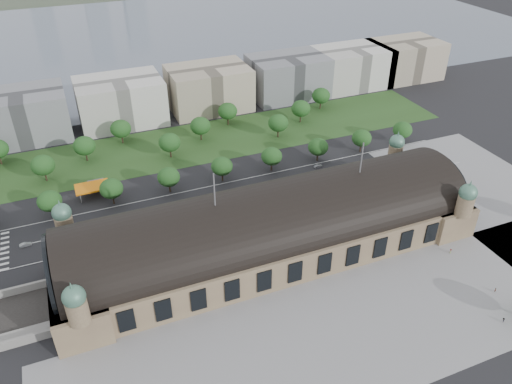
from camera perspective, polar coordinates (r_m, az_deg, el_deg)
name	(u,v)px	position (r m, az deg, el deg)	size (l,w,h in m)	color
ground	(270,251)	(184.03, 1.62, -6.73)	(900.00, 900.00, 0.00)	black
station	(270,228)	(177.64, 1.67, -4.18)	(150.00, 48.40, 44.30)	#8E7A58
plaza_south	(358,329)	(160.43, 11.60, -15.04)	(190.00, 48.00, 0.12)	gray
plaza_east	(488,192)	(237.83, 24.97, -0.05)	(56.00, 100.00, 0.12)	gray
road_slab	(189,208)	(207.75, -7.70, -1.82)	(260.00, 26.00, 0.10)	black
grass_belt	(168,148)	(254.85, -10.01, 4.98)	(300.00, 45.00, 0.10)	#28471C
petrol_station	(95,186)	(225.50, -17.97, 0.66)	(14.00, 13.00, 5.05)	orange
lake	(126,37)	(446.62, -14.68, 16.72)	(700.00, 320.00, 0.08)	slate
office_2	(22,116)	(283.14, -25.22, 7.89)	(45.00, 32.00, 24.00)	gray
office_3	(121,101)	(283.78, -15.20, 9.99)	(45.00, 32.00, 24.00)	silver
office_4	(209,88)	(293.09, -5.41, 11.73)	(45.00, 32.00, 24.00)	#B8AA91
office_5	(288,77)	(310.27, 3.64, 13.03)	(45.00, 32.00, 24.00)	gray
office_6	(352,67)	(331.47, 10.89, 13.84)	(45.00, 32.00, 24.00)	silver
office_7	(404,59)	(354.08, 16.56, 14.33)	(45.00, 32.00, 24.00)	#B8AA91
tree_row_2	(50,201)	(213.02, -22.53, -0.97)	(9.60, 9.60, 11.52)	#2D2116
tree_row_3	(111,189)	(212.88, -16.21, 0.37)	(9.60, 9.60, 11.52)	#2D2116
tree_row_4	(169,177)	(215.42, -9.96, 1.69)	(9.60, 9.60, 11.52)	#2D2116
tree_row_5	(222,166)	(220.56, -3.92, 2.95)	(9.60, 9.60, 11.52)	#2D2116
tree_row_6	(272,156)	(228.12, 1.80, 4.10)	(9.60, 9.60, 11.52)	#2D2116
tree_row_7	(318,147)	(237.87, 7.11, 5.14)	(9.60, 9.60, 11.52)	#2D2116
tree_row_8	(362,138)	(249.56, 11.98, 6.05)	(9.60, 9.60, 11.52)	#2D2116
tree_row_9	(403,130)	(262.92, 16.40, 6.83)	(9.60, 9.60, 11.52)	#2D2116
tree_belt_3	(43,165)	(238.92, -23.19, 2.84)	(10.40, 10.40, 12.48)	#2D2116
tree_belt_4	(84,146)	(249.25, -19.03, 5.02)	(10.40, 10.40, 12.48)	#2D2116
tree_belt_5	(121,129)	(261.12, -15.21, 6.99)	(10.40, 10.40, 12.48)	#2D2116
tree_belt_6	(170,142)	(242.28, -9.85, 5.60)	(10.40, 10.40, 12.48)	#2D2116
tree_belt_7	(200,126)	(256.73, -6.38, 7.53)	(10.40, 10.40, 12.48)	#2D2116
tree_belt_8	(228,111)	(272.27, -3.26, 9.22)	(10.40, 10.40, 12.48)	#2D2116
tree_belt_9	(278,123)	(258.48, 2.56, 7.89)	(10.40, 10.40, 12.48)	#2D2116
tree_belt_10	(301,109)	(276.02, 5.15, 9.48)	(10.40, 10.40, 12.48)	#2D2116
tree_belt_11	(321,96)	(294.24, 7.44, 10.86)	(10.40, 10.40, 12.48)	#2D2116
traffic_car_1	(26,245)	(204.37, -24.85, -5.47)	(1.47, 4.22, 1.39)	#999DA2
traffic_car_2	(63,244)	(199.13, -21.15, -5.53)	(2.72, 5.90, 1.64)	black
traffic_car_4	(213,213)	(202.15, -4.96, -2.44)	(1.89, 4.70, 1.60)	#1E1B4C
traffic_car_5	(318,166)	(235.44, 7.11, 2.95)	(1.46, 4.20, 1.38)	slate
traffic_car_6	(378,170)	(237.46, 13.77, 2.47)	(2.20, 4.78, 1.33)	silver
parked_car_0	(94,255)	(190.02, -18.00, -6.90)	(1.56, 4.47, 1.47)	black
parked_car_1	(117,250)	(190.19, -15.64, -6.42)	(2.10, 4.57, 1.27)	maroon
parked_car_2	(109,245)	(193.24, -16.48, -5.83)	(2.05, 5.04, 1.46)	#16163F
parked_car_3	(106,246)	(193.19, -16.81, -5.89)	(1.84, 4.58, 1.56)	slate
parked_car_4	(131,240)	(193.63, -14.12, -5.33)	(1.41, 4.04, 1.33)	silver
parked_car_5	(139,238)	(193.48, -13.26, -5.19)	(2.57, 5.57, 1.55)	#92969A
parked_car_6	(171,232)	(194.37, -9.72, -4.48)	(2.31, 5.68, 1.65)	black
bus_west	(206,217)	(198.94, -5.76, -2.89)	(2.56, 10.94, 3.05)	#B73B1D
bus_mid	(296,191)	(214.04, 4.57, 0.08)	(2.77, 11.83, 3.30)	beige
bus_east	(282,199)	(208.69, 3.03, -0.84)	(2.59, 11.08, 3.09)	silver
pedestrian_0	(451,251)	(195.57, 21.35, -6.32)	(0.91, 0.52, 1.87)	gray
pedestrian_1	(495,290)	(185.31, 25.68, -10.07)	(0.62, 0.41, 1.71)	gray
pedestrian_4	(503,320)	(175.80, 26.42, -13.00)	(1.13, 0.49, 1.74)	gray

